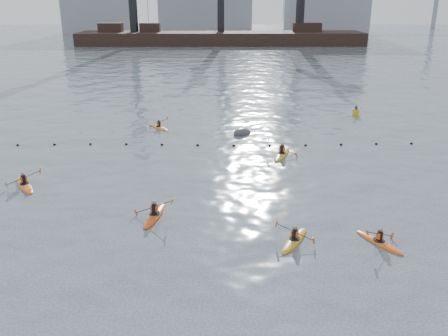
{
  "coord_description": "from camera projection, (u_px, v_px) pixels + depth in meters",
  "views": [
    {
      "loc": [
        -0.07,
        -15.33,
        11.74
      ],
      "look_at": [
        0.1,
        9.22,
        2.8
      ],
      "focal_mm": 38.0,
      "sensor_mm": 36.0,
      "label": 1
    }
  ],
  "objects": [
    {
      "name": "nav_buoy",
      "position": [
        356.0,
        112.0,
        49.32
      ],
      "size": [
        0.66,
        0.66,
        1.2
      ],
      "color": "#B8A712",
      "rests_on": "ground"
    },
    {
      "name": "kayaker_0",
      "position": [
        155.0,
        215.0,
        26.75
      ],
      "size": [
        2.38,
        3.51,
        1.33
      ],
      "rotation": [
        0.0,
        0.0,
        -0.17
      ],
      "color": "#D24713",
      "rests_on": "ground"
    },
    {
      "name": "barge_pier",
      "position": [
        220.0,
        37.0,
        121.13
      ],
      "size": [
        72.0,
        19.3,
        29.5
      ],
      "color": "black",
      "rests_on": "ground"
    },
    {
      "name": "kayaker_1",
      "position": [
        294.0,
        240.0,
        24.02
      ],
      "size": [
        2.06,
        3.04,
        1.05
      ],
      "rotation": [
        0.0,
        0.0,
        -0.51
      ],
      "color": "gold",
      "rests_on": "ground"
    },
    {
      "name": "float_line",
      "position": [
        216.0,
        145.0,
        39.58
      ],
      "size": [
        33.24,
        0.73,
        0.24
      ],
      "color": "black",
      "rests_on": "ground"
    },
    {
      "name": "mooring_buoy",
      "position": [
        243.0,
        134.0,
        42.9
      ],
      "size": [
        2.43,
        2.57,
        1.48
      ],
      "primitive_type": "ellipsoid",
      "rotation": [
        0.0,
        0.21,
        0.89
      ],
      "color": "#393B3E",
      "rests_on": "ground"
    },
    {
      "name": "kayaker_2",
      "position": [
        24.0,
        185.0,
        31.0
      ],
      "size": [
        2.5,
        3.21,
        1.16
      ],
      "rotation": [
        0.0,
        0.0,
        0.6
      ],
      "color": "orange",
      "rests_on": "ground"
    },
    {
      "name": "kayaker_5",
      "position": [
        159.0,
        127.0,
        44.68
      ],
      "size": [
        2.34,
        2.72,
        1.04
      ],
      "rotation": [
        0.0,
        0.0,
        0.67
      ],
      "color": "orange",
      "rests_on": "ground"
    },
    {
      "name": "skyline",
      "position": [
        227.0,
        4.0,
        156.48
      ],
      "size": [
        141.0,
        28.0,
        22.0
      ],
      "color": "gray",
      "rests_on": "ground"
    },
    {
      "name": "kayaker_4",
      "position": [
        379.0,
        242.0,
        23.86
      ],
      "size": [
        2.06,
        2.88,
        1.14
      ],
      "rotation": [
        0.0,
        0.0,
        3.68
      ],
      "color": "#EA5716",
      "rests_on": "ground"
    },
    {
      "name": "kayaker_3",
      "position": [
        282.0,
        154.0,
        37.01
      ],
      "size": [
        2.38,
        3.62,
        1.38
      ],
      "rotation": [
        0.0,
        0.0,
        -0.39
      ],
      "color": "gold",
      "rests_on": "ground"
    },
    {
      "name": "ground",
      "position": [
        223.0,
        317.0,
        18.42
      ],
      "size": [
        400.0,
        400.0,
        0.0
      ],
      "primitive_type": "plane",
      "color": "#35414D",
      "rests_on": "ground"
    }
  ]
}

